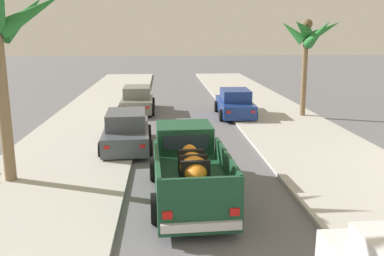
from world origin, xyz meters
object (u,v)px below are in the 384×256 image
Objects in this scene: car_right_mid at (235,104)px; palm_tree_left_fore at (309,36)px; car_left_far at (127,131)px; pickup_truck at (189,169)px; car_right_near at (137,100)px.

car_right_mid is 0.79× the size of palm_tree_left_fore.
car_right_mid is 8.16m from car_left_far.
pickup_truck is at bearing -66.54° from car_left_far.
palm_tree_left_fore reaches higher than car_right_mid.
car_right_mid is 0.99× the size of car_left_far.
car_right_near and car_left_far have the same top height.
car_left_far is (0.03, -7.65, 0.00)m from car_right_near.
pickup_truck reaches higher than car_right_mid.
car_left_far is at bearing -150.11° from palm_tree_left_fore.
car_right_near is 5.83m from car_right_mid.
palm_tree_left_fore is (9.35, 5.37, 3.75)m from car_left_far.
pickup_truck is 0.97× the size of palm_tree_left_fore.
car_right_mid is at bearing 73.20° from pickup_truck.
car_left_far is (-5.55, -5.98, 0.00)m from car_right_mid.
car_left_far is 11.42m from palm_tree_left_fore.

